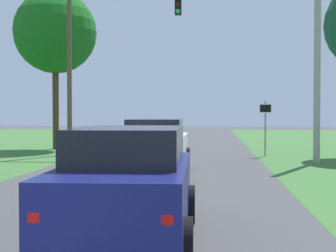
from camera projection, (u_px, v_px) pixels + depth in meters
name	position (u px, v px, depth m)	size (l,w,h in m)	color
ground_plane	(143.00, 180.00, 14.71)	(120.00, 120.00, 0.00)	#424244
red_suv_near	(129.00, 181.00, 7.75)	(2.27, 4.48, 1.86)	navy
pickup_truck_lead	(155.00, 146.00, 15.99)	(2.31, 5.53, 1.90)	silver
traffic_light	(97.00, 46.00, 23.49)	(6.22, 0.40, 8.52)	brown
keep_moving_sign	(265.00, 121.00, 22.87)	(0.60, 0.09, 2.68)	gray
utility_pole_right	(317.00, 48.00, 19.75)	(0.28, 0.28, 9.71)	#9E998E
extra_tree_1	(55.00, 33.00, 27.21)	(4.76, 4.76, 9.16)	#4C351E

